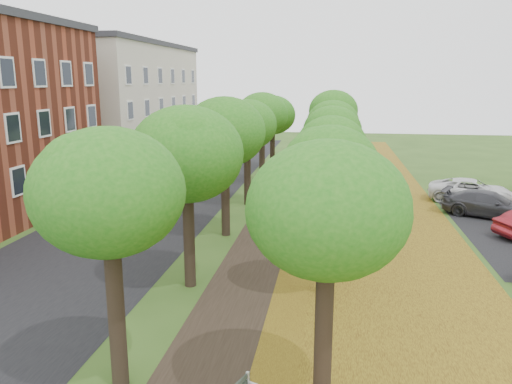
% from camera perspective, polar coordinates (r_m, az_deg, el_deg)
% --- Properties ---
extents(street_asphalt, '(8.00, 70.00, 0.01)m').
position_cam_1_polar(street_asphalt, '(28.00, -12.80, -2.45)').
color(street_asphalt, black).
rests_on(street_asphalt, ground).
extents(footpath, '(3.20, 70.00, 0.01)m').
position_cam_1_polar(footpath, '(26.23, 2.65, -3.17)').
color(footpath, black).
rests_on(footpath, ground).
extents(leaf_verge, '(7.50, 70.00, 0.01)m').
position_cam_1_polar(leaf_verge, '(26.20, 13.61, -3.54)').
color(leaf_verge, olive).
rests_on(leaf_verge, ground).
extents(tree_row_west, '(3.48, 33.48, 6.03)m').
position_cam_1_polar(tree_row_west, '(25.69, -2.16, 6.74)').
color(tree_row_west, black).
rests_on(tree_row_west, ground).
extents(tree_row_east, '(3.48, 33.48, 6.03)m').
position_cam_1_polar(tree_row_east, '(25.23, 8.68, 6.50)').
color(tree_row_east, black).
rests_on(tree_row_east, ground).
extents(building_cream, '(10.30, 20.30, 10.40)m').
position_cam_1_polar(building_cream, '(47.40, -15.94, 9.86)').
color(building_cream, beige).
rests_on(building_cream, ground).
extents(car_grey, '(5.06, 3.71, 1.36)m').
position_cam_1_polar(car_grey, '(29.37, 25.06, -1.28)').
color(car_grey, '#35353B').
rests_on(car_grey, ground).
extents(car_white, '(5.35, 3.43, 1.37)m').
position_cam_1_polar(car_white, '(32.54, 23.46, 0.14)').
color(car_white, silver).
rests_on(car_white, ground).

